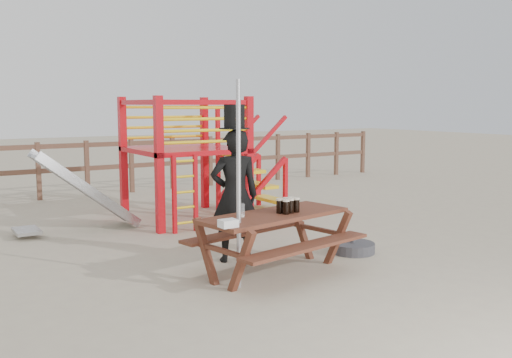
# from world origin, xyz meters

# --- Properties ---
(ground) EXTENTS (60.00, 60.00, 0.00)m
(ground) POSITION_xyz_m (0.00, 0.00, 0.00)
(ground) COLOR tan
(ground) RESTS_ON ground
(back_fence) EXTENTS (15.09, 0.09, 1.20)m
(back_fence) POSITION_xyz_m (0.00, 7.00, 0.74)
(back_fence) COLOR brown
(back_fence) RESTS_ON ground
(playground_fort) EXTENTS (4.71, 1.84, 2.10)m
(playground_fort) POSITION_xyz_m (0.12, 3.58, 1.07)
(playground_fort) COLOR red
(playground_fort) RESTS_ON ground
(picnic_table) EXTENTS (2.03, 1.57, 0.71)m
(picnic_table) POSITION_xyz_m (-0.31, 0.12, 0.45)
(picnic_table) COLOR brown
(picnic_table) RESTS_ON ground
(man_with_hat) EXTENTS (0.70, 0.57, 1.97)m
(man_with_hat) POSITION_xyz_m (-0.43, 0.82, 0.88)
(man_with_hat) COLOR black
(man_with_hat) RESTS_ON ground
(metal_pole) EXTENTS (0.05, 0.05, 2.23)m
(metal_pole) POSITION_xyz_m (-0.93, -0.11, 1.11)
(metal_pole) COLOR #B2B2B7
(metal_pole) RESTS_ON ground
(parasol_base) EXTENTS (0.58, 0.58, 0.25)m
(parasol_base) POSITION_xyz_m (1.10, 0.33, 0.07)
(parasol_base) COLOR #37373C
(parasol_base) RESTS_ON ground
(paper_bag) EXTENTS (0.18, 0.14, 0.08)m
(paper_bag) POSITION_xyz_m (-1.14, -0.24, 0.75)
(paper_bag) COLOR white
(paper_bag) RESTS_ON picnic_table
(stout_pints) EXTENTS (0.28, 0.20, 0.17)m
(stout_pints) POSITION_xyz_m (-0.15, 0.07, 0.80)
(stout_pints) COLOR black
(stout_pints) RESTS_ON picnic_table
(empty_glasses) EXTENTS (0.08, 0.08, 0.15)m
(empty_glasses) POSITION_xyz_m (-0.74, 0.16, 0.78)
(empty_glasses) COLOR silver
(empty_glasses) RESTS_ON picnic_table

